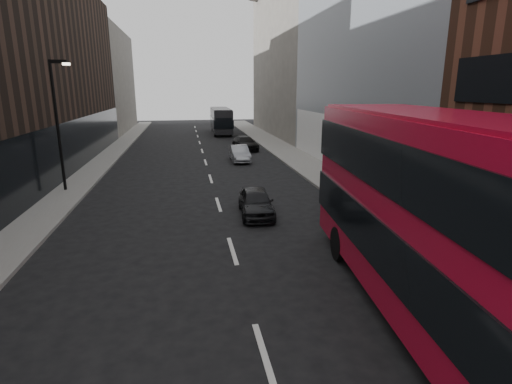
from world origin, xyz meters
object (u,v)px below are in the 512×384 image
car_c (245,143)px  car_a (256,202)px  red_bus (449,216)px  grey_bus (221,120)px  car_b (239,153)px  street_lamp (58,117)px

car_c → car_a: bearing=-104.2°
red_bus → car_c: size_ratio=2.99×
grey_bus → car_b: bearing=-90.0°
car_b → car_c: (1.38, 6.08, -0.01)m
red_bus → car_b: bearing=99.7°
red_bus → grey_bus: size_ratio=1.30×
street_lamp → grey_bus: bearing=68.4°
street_lamp → grey_bus: 30.84m
street_lamp → car_c: bearing=48.8°
car_a → car_b: (1.13, 14.00, 0.01)m
street_lamp → car_a: bearing=-31.5°
car_a → car_c: size_ratio=0.85×
street_lamp → grey_bus: (11.33, 28.58, -2.46)m
street_lamp → car_c: street_lamp is taller
red_bus → street_lamp: bearing=134.7°
grey_bus → car_c: size_ratio=2.30×
street_lamp → car_b: bearing=36.2°
grey_bus → car_c: grey_bus is taller
car_a → car_c: (2.51, 20.08, 0.00)m
grey_bus → red_bus: bearing=-87.2°
car_b → car_c: bearing=76.3°
street_lamp → car_a: (9.79, -6.00, -3.55)m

